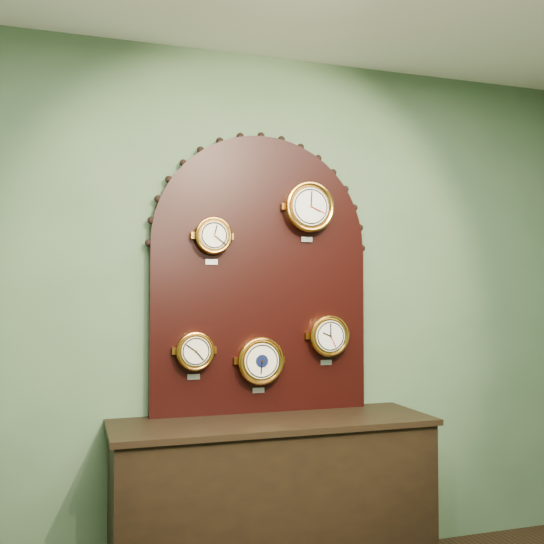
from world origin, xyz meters
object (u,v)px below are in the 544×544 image
object	(u,v)px
shop_counter	(273,505)
barometer	(260,361)
arabic_clock	(309,207)
tide_clock	(328,336)
hygrometer	(195,351)
roman_clock	(213,236)
display_board	(261,265)

from	to	relation	value
shop_counter	barometer	world-z (taller)	barometer
arabic_clock	tide_clock	distance (m)	0.72
shop_counter	hygrometer	size ratio (longest dim) A/B	6.36
tide_clock	barometer	bearing A→B (deg)	-179.89
roman_clock	arabic_clock	xyz separation A→B (m)	(0.54, -0.00, 0.17)
arabic_clock	tide_clock	world-z (taller)	arabic_clock
display_board	hygrometer	distance (m)	0.59
hygrometer	roman_clock	bearing A→B (deg)	0.08
barometer	tide_clock	xyz separation A→B (m)	(0.39, 0.00, 0.12)
display_board	roman_clock	size ratio (longest dim) A/B	6.20
display_board	tide_clock	world-z (taller)	display_board
roman_clock	display_board	bearing A→B (deg)	13.13
shop_counter	hygrometer	distance (m)	0.87
hygrometer	arabic_clock	bearing A→B (deg)	-0.18
display_board	tide_clock	xyz separation A→B (m)	(0.37, -0.07, -0.39)
display_board	tide_clock	bearing A→B (deg)	-10.26
barometer	display_board	bearing A→B (deg)	70.83
arabic_clock	hygrometer	xyz separation A→B (m)	(-0.63, 0.00, -0.77)
display_board	barometer	world-z (taller)	display_board
shop_counter	tide_clock	world-z (taller)	tide_clock
display_board	roman_clock	distance (m)	0.32
barometer	arabic_clock	bearing A→B (deg)	-0.11
barometer	shop_counter	bearing A→B (deg)	-81.28
barometer	roman_clock	bearing A→B (deg)	179.65
shop_counter	display_board	bearing A→B (deg)	90.00
display_board	tide_clock	size ratio (longest dim) A/B	5.50
display_board	arabic_clock	bearing A→B (deg)	-14.91
roman_clock	arabic_clock	size ratio (longest dim) A/B	0.75
roman_clock	hygrometer	xyz separation A→B (m)	(-0.09, -0.00, -0.60)
display_board	barometer	size ratio (longest dim) A/B	5.05
roman_clock	barometer	distance (m)	0.71
arabic_clock	tide_clock	bearing A→B (deg)	0.63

